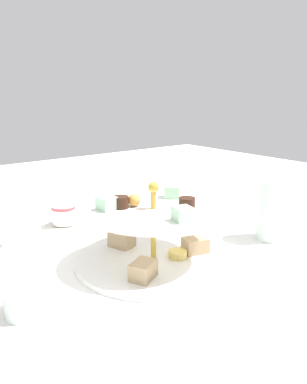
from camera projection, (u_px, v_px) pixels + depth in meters
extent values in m
plane|color=white|center=(154.00, 263.00, 0.76)|extent=(2.40, 2.40, 0.00)
cylinder|color=white|center=(154.00, 260.00, 0.76)|extent=(0.30, 0.30, 0.01)
cylinder|color=white|center=(154.00, 211.00, 0.74)|extent=(0.24, 0.24, 0.01)
cylinder|color=gold|center=(154.00, 226.00, 0.74)|extent=(0.01, 0.01, 0.15)
sphere|color=gold|center=(154.00, 187.00, 0.72)|extent=(0.02, 0.02, 0.02)
cube|color=tan|center=(195.00, 245.00, 0.78)|extent=(0.06, 0.05, 0.03)
cube|color=tan|center=(122.00, 240.00, 0.81)|extent=(0.05, 0.06, 0.03)
cube|color=tan|center=(143.00, 270.00, 0.67)|extent=(0.06, 0.05, 0.03)
cylinder|color=#E5C660|center=(178.00, 254.00, 0.76)|extent=(0.04, 0.04, 0.01)
cylinder|color=#381E14|center=(187.00, 204.00, 0.73)|extent=(0.03, 0.03, 0.02)
cylinder|color=#381E14|center=(121.00, 202.00, 0.74)|extent=(0.03, 0.03, 0.02)
cube|color=#B2E5BC|center=(172.00, 192.00, 0.81)|extent=(0.04, 0.04, 0.02)
cube|color=#B2E5BC|center=(107.00, 203.00, 0.73)|extent=(0.03, 0.03, 0.02)
cube|color=#B2E5BC|center=(183.00, 214.00, 0.66)|extent=(0.04, 0.04, 0.02)
sphere|color=gold|center=(134.00, 200.00, 0.75)|extent=(0.02, 0.02, 0.02)
cylinder|color=silver|center=(272.00, 209.00, 0.87)|extent=(0.07, 0.07, 0.13)
cylinder|color=silver|center=(17.00, 234.00, 0.82)|extent=(0.06, 0.06, 0.07)
cylinder|color=white|center=(64.00, 225.00, 0.97)|extent=(0.09, 0.09, 0.01)
cylinder|color=white|center=(64.00, 215.00, 0.96)|extent=(0.06, 0.06, 0.04)
cylinder|color=#D14C56|center=(63.00, 207.00, 0.96)|extent=(0.06, 0.06, 0.01)
cube|color=silver|center=(154.00, 210.00, 1.09)|extent=(0.14, 0.12, 0.00)
cylinder|color=silver|center=(23.00, 283.00, 0.57)|extent=(0.06, 0.06, 0.10)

